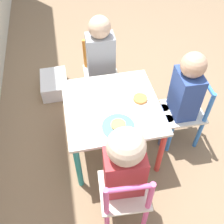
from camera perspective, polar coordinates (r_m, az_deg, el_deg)
name	(u,v)px	position (r m, az deg, el deg)	size (l,w,h in m)	color
ground_plane	(112,145)	(1.95, 0.00, -7.23)	(6.00, 6.00, 0.00)	#7F664C
kids_table	(112,112)	(1.66, 0.00, 0.09)	(0.59, 0.59, 0.43)	silver
chair_pink	(124,196)	(1.47, 2.74, -17.74)	(0.28, 0.28, 0.53)	silver
chair_blue	(186,113)	(1.87, 15.73, -0.19)	(0.27, 0.27, 0.53)	silver
chair_orange	(101,74)	(2.11, -2.48, 8.30)	(0.27, 0.27, 0.53)	silver
child_left	(124,166)	(1.32, 2.62, -11.76)	(0.23, 0.21, 0.75)	#7A6B5B
child_front	(182,95)	(1.72, 15.09, 3.69)	(0.20, 0.21, 0.75)	#4C608E
child_right	(101,58)	(1.94, -2.40, 11.64)	(0.21, 0.20, 0.77)	#38383D
plate_left	(118,126)	(1.50, 1.38, -3.09)	(0.19, 0.19, 0.03)	#4C9EE0
plate_front	(140,100)	(1.65, 6.13, 2.64)	(0.19, 0.19, 0.03)	white
storage_bin	(54,84)	(2.36, -12.42, 5.93)	(0.32, 0.22, 0.13)	silver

